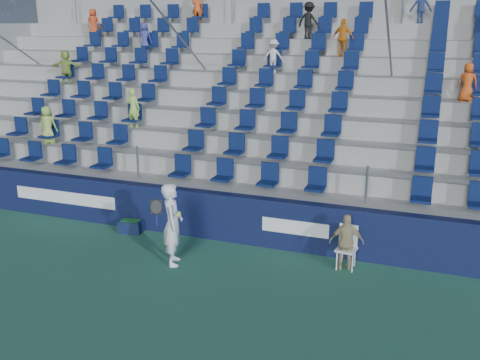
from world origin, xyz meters
TOP-DOWN VIEW (x-y plane):
  - ground at (0.00, 0.00)m, footprint 70.00×70.00m
  - sponsor_wall at (0.00, 3.15)m, footprint 24.00×0.32m
  - grandstand at (0.00, 8.24)m, footprint 24.00×8.17m
  - tennis_player at (-0.90, 1.46)m, footprint 0.74×0.81m
  - line_judge_chair at (2.78, 2.65)m, footprint 0.47×0.48m
  - line_judge at (2.78, 2.50)m, footprint 0.80×0.48m
  - ball_bin at (-2.79, 2.75)m, footprint 0.63×0.46m

SIDE VIEW (x-z plane):
  - ground at x=0.00m, z-range 0.00..0.00m
  - ball_bin at x=-2.79m, z-range 0.01..0.34m
  - line_judge_chair at x=2.78m, z-range 0.07..1.03m
  - sponsor_wall at x=0.00m, z-range 0.00..1.20m
  - line_judge at x=2.78m, z-range 0.00..1.28m
  - tennis_player at x=-0.90m, z-range 0.00..1.88m
  - grandstand at x=0.00m, z-range -1.18..5.45m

